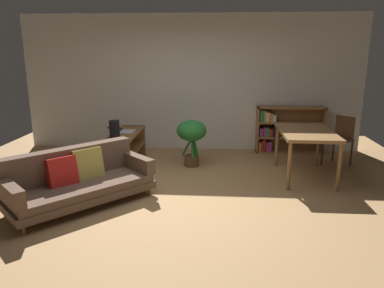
# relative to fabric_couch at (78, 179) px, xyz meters

# --- Properties ---
(ground_plane) EXTENTS (8.16, 8.16, 0.00)m
(ground_plane) POSITION_rel_fabric_couch_xyz_m (1.30, 0.26, -0.33)
(ground_plane) COLOR tan
(back_wall_panel) EXTENTS (6.80, 0.10, 2.70)m
(back_wall_panel) POSITION_rel_fabric_couch_xyz_m (1.30, 2.96, 1.02)
(back_wall_panel) COLOR silver
(back_wall_panel) RESTS_ON ground_plane
(fabric_couch) EXTENTS (1.86, 1.90, 0.73)m
(fabric_couch) POSITION_rel_fabric_couch_xyz_m (0.00, 0.00, 0.00)
(fabric_couch) COLOR brown
(fabric_couch) RESTS_ON ground_plane
(media_console) EXTENTS (0.45, 1.36, 0.59)m
(media_console) POSITION_rel_fabric_couch_xyz_m (0.22, 1.68, -0.04)
(media_console) COLOR brown
(media_console) RESTS_ON ground_plane
(open_laptop) EXTENTS (0.45, 0.31, 0.11)m
(open_laptop) POSITION_rel_fabric_couch_xyz_m (0.17, 1.77, 0.29)
(open_laptop) COLOR silver
(open_laptop) RESTS_ON media_console
(desk_speaker) EXTENTS (0.17, 0.17, 0.29)m
(desk_speaker) POSITION_rel_fabric_couch_xyz_m (0.16, 1.30, 0.41)
(desk_speaker) COLOR black
(desk_speaker) RESTS_ON media_console
(potted_floor_plant) EXTENTS (0.52, 0.52, 0.83)m
(potted_floor_plant) POSITION_rel_fabric_couch_xyz_m (1.40, 1.73, 0.24)
(potted_floor_plant) COLOR brown
(potted_floor_plant) RESTS_ON ground_plane
(dining_table) EXTENTS (0.81, 1.28, 0.77)m
(dining_table) POSITION_rel_fabric_couch_xyz_m (3.26, 1.27, 0.36)
(dining_table) COLOR olive
(dining_table) RESTS_ON ground_plane
(dining_chair_near) EXTENTS (0.55, 0.55, 0.87)m
(dining_chair_near) POSITION_rel_fabric_couch_xyz_m (4.03, 2.00, 0.17)
(dining_chair_near) COLOR #56351E
(dining_chair_near) RESTS_ON ground_plane
(bookshelf) EXTENTS (1.32, 0.29, 0.93)m
(bookshelf) POSITION_rel_fabric_couch_xyz_m (3.19, 2.79, 0.13)
(bookshelf) COLOR olive
(bookshelf) RESTS_ON ground_plane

